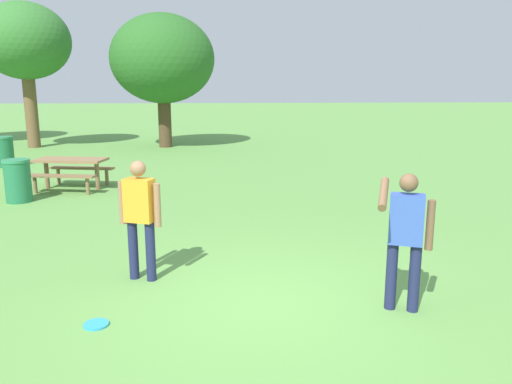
{
  "coord_description": "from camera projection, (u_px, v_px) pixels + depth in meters",
  "views": [
    {
      "loc": [
        -0.46,
        -5.75,
        2.65
      ],
      "look_at": [
        -0.01,
        1.82,
        1.0
      ],
      "focal_mm": 35.76,
      "sensor_mm": 36.0,
      "label": 1
    }
  ],
  "objects": [
    {
      "name": "person_thrower",
      "position": [
        140.0,
        213.0,
        6.78
      ],
      "size": [
        0.58,
        0.33,
        1.64
      ],
      "color": "#1E234C",
      "rests_on": "ground"
    },
    {
      "name": "trash_can_further_along",
      "position": [
        4.0,
        152.0,
        16.1
      ],
      "size": [
        0.59,
        0.59,
        0.96
      ],
      "color": "#1E663D",
      "rests_on": "ground"
    },
    {
      "name": "ground_plane",
      "position": [
        266.0,
        304.0,
        6.2
      ],
      "size": [
        120.0,
        120.0,
        0.0
      ],
      "primitive_type": "plane",
      "color": "#609947"
    },
    {
      "name": "frisbee",
      "position": [
        96.0,
        324.0,
        5.64
      ],
      "size": [
        0.28,
        0.28,
        0.03
      ],
      "primitive_type": "cylinder",
      "color": "#2D9EDB",
      "rests_on": "ground"
    },
    {
      "name": "tree_far_right",
      "position": [
        163.0,
        59.0,
        20.36
      ],
      "size": [
        4.15,
        4.15,
        5.31
      ],
      "color": "#4C3823",
      "rests_on": "ground"
    },
    {
      "name": "trash_can_beside_table",
      "position": [
        18.0,
        181.0,
        11.37
      ],
      "size": [
        0.59,
        0.59,
        0.96
      ],
      "color": "#237047",
      "rests_on": "ground"
    },
    {
      "name": "tree_broad_center",
      "position": [
        25.0,
        42.0,
        20.08
      ],
      "size": [
        3.53,
        3.53,
        5.72
      ],
      "color": "brown",
      "rests_on": "ground"
    },
    {
      "name": "person_catcher",
      "position": [
        406.0,
        232.0,
        5.83
      ],
      "size": [
        0.77,
        0.62,
        1.64
      ],
      "color": "#1E234C",
      "rests_on": "ground"
    },
    {
      "name": "picnic_table_near",
      "position": [
        71.0,
        167.0,
        12.71
      ],
      "size": [
        1.91,
        1.69,
        0.77
      ],
      "color": "olive",
      "rests_on": "ground"
    }
  ]
}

